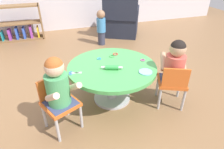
{
  "coord_description": "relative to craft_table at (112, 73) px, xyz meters",
  "views": [
    {
      "loc": [
        -0.6,
        -1.81,
        1.49
      ],
      "look_at": [
        0.0,
        0.0,
        0.35
      ],
      "focal_mm": 31.16,
      "sensor_mm": 36.0,
      "label": 1
    }
  ],
  "objects": [
    {
      "name": "craft_table",
      "position": [
        0.0,
        0.0,
        0.0
      ],
      "size": [
        1.0,
        1.0,
        0.46
      ],
      "color": "silver",
      "rests_on": "ground"
    },
    {
      "name": "playdough_blob_0",
      "position": [
        0.29,
        -0.25,
        0.1
      ],
      "size": [
        0.14,
        0.14,
        0.01
      ],
      "primitive_type": "cylinder",
      "color": "#8CCCF2",
      "rests_on": "craft_table"
    },
    {
      "name": "ground_plane",
      "position": [
        0.0,
        0.0,
        -0.37
      ],
      "size": [
        10.0,
        10.0,
        0.0
      ],
      "primitive_type": "plane",
      "color": "olive"
    },
    {
      "name": "cookie_cutter_0",
      "position": [
        -0.09,
        0.21,
        0.1
      ],
      "size": [
        0.05,
        0.05,
        0.01
      ],
      "primitive_type": "torus",
      "color": "#3F99D8",
      "rests_on": "craft_table"
    },
    {
      "name": "cookie_cutter_3",
      "position": [
        0.38,
        0.01,
        0.1
      ],
      "size": [
        0.05,
        0.05,
        0.01
      ],
      "primitive_type": "torus",
      "color": "#D83FA5",
      "rests_on": "craft_table"
    },
    {
      "name": "seated_child_right",
      "position": [
        0.62,
        -0.28,
        0.17
      ],
      "size": [
        0.39,
        0.43,
        0.51
      ],
      "color": "#3F4772",
      "rests_on": "ground"
    },
    {
      "name": "bookshelf_low",
      "position": [
        -1.18,
        2.55,
        -0.06
      ],
      "size": [
        0.93,
        0.28,
        0.7
      ],
      "color": "olive",
      "rests_on": "ground"
    },
    {
      "name": "craft_scissors",
      "position": [
        -0.44,
        -0.03,
        0.1
      ],
      "size": [
        0.14,
        0.08,
        0.01
      ],
      "color": "silver",
      "rests_on": "craft_table"
    },
    {
      "name": "cookie_cutter_2",
      "position": [
        0.13,
        0.27,
        0.1
      ],
      "size": [
        0.07,
        0.07,
        0.01
      ],
      "primitive_type": "torus",
      "color": "red",
      "rests_on": "craft_table"
    },
    {
      "name": "armchair_dark",
      "position": [
        0.93,
        2.15,
        -0.06
      ],
      "size": [
        0.96,
        0.96,
        0.85
      ],
      "color": "#232838",
      "rests_on": "ground"
    },
    {
      "name": "child_chair_left",
      "position": [
        -0.63,
        -0.26,
        -0.06
      ],
      "size": [
        0.4,
        0.4,
        0.54
      ],
      "color": "#B7B7BC",
      "rests_on": "ground"
    },
    {
      "name": "seated_child_left",
      "position": [
        -0.61,
        -0.29,
        0.17
      ],
      "size": [
        0.39,
        0.43,
        0.51
      ],
      "color": "#3F4772",
      "rests_on": "ground"
    },
    {
      "name": "toddler_standing",
      "position": [
        0.36,
        1.74,
        -0.01
      ],
      "size": [
        0.17,
        0.17,
        0.67
      ],
      "color": "#33384C",
      "rests_on": "ground"
    },
    {
      "name": "child_chair_right",
      "position": [
        0.6,
        -0.31,
        -0.06
      ],
      "size": [
        0.4,
        0.4,
        0.54
      ],
      "color": "#B7B7BC",
      "rests_on": "ground"
    },
    {
      "name": "rolling_pin",
      "position": [
        -0.03,
        -0.08,
        0.12
      ],
      "size": [
        0.22,
        0.1,
        0.05
      ],
      "color": "green",
      "rests_on": "craft_table"
    },
    {
      "name": "cookie_cutter_1",
      "position": [
        0.07,
        0.22,
        0.1
      ],
      "size": [
        0.07,
        0.07,
        0.01
      ],
      "primitive_type": "torus",
      "color": "#4CB259",
      "rests_on": "craft_table"
    }
  ]
}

